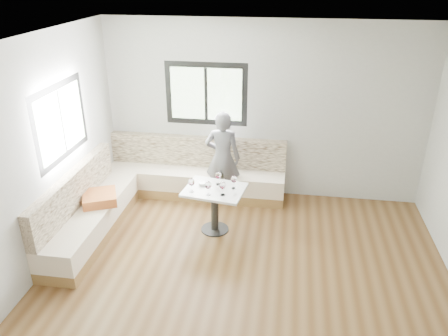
# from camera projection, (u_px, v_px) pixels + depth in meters

# --- Properties ---
(room) EXTENTS (5.01, 5.01, 2.81)m
(room) POSITION_uv_depth(u_px,v_px,m) (239.00, 179.00, 4.63)
(room) COLOR brown
(room) RESTS_ON ground
(banquette) EXTENTS (2.90, 2.80, 0.95)m
(banquette) POSITION_uv_depth(u_px,v_px,m) (153.00, 191.00, 6.68)
(banquette) COLOR olive
(banquette) RESTS_ON ground
(table) EXTENTS (0.90, 0.74, 0.67)m
(table) POSITION_uv_depth(u_px,v_px,m) (215.00, 199.00, 6.10)
(table) COLOR black
(table) RESTS_ON ground
(person) EXTENTS (0.57, 0.38, 1.51)m
(person) POSITION_uv_depth(u_px,v_px,m) (223.00, 158.00, 6.77)
(person) COLOR #545359
(person) RESTS_ON ground
(olive_ramekin) EXTENTS (0.11, 0.11, 0.04)m
(olive_ramekin) POSITION_uv_depth(u_px,v_px,m) (203.00, 184.00, 6.13)
(olive_ramekin) COLOR white
(olive_ramekin) RESTS_ON table
(wine_glass_a) EXTENTS (0.09, 0.09, 0.20)m
(wine_glass_a) POSITION_uv_depth(u_px,v_px,m) (191.00, 182.00, 5.90)
(wine_glass_a) COLOR white
(wine_glass_a) RESTS_ON table
(wine_glass_b) EXTENTS (0.09, 0.09, 0.20)m
(wine_glass_b) POSITION_uv_depth(u_px,v_px,m) (208.00, 186.00, 5.82)
(wine_glass_b) COLOR white
(wine_glass_b) RESTS_ON table
(wine_glass_c) EXTENTS (0.09, 0.09, 0.20)m
(wine_glass_c) POSITION_uv_depth(u_px,v_px,m) (223.00, 186.00, 5.82)
(wine_glass_c) COLOR white
(wine_glass_c) RESTS_ON table
(wine_glass_d) EXTENTS (0.09, 0.09, 0.20)m
(wine_glass_d) POSITION_uv_depth(u_px,v_px,m) (218.00, 176.00, 6.09)
(wine_glass_d) COLOR white
(wine_glass_d) RESTS_ON table
(wine_glass_e) EXTENTS (0.09, 0.09, 0.20)m
(wine_glass_e) POSITION_uv_depth(u_px,v_px,m) (234.00, 180.00, 5.98)
(wine_glass_e) COLOR white
(wine_glass_e) RESTS_ON table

